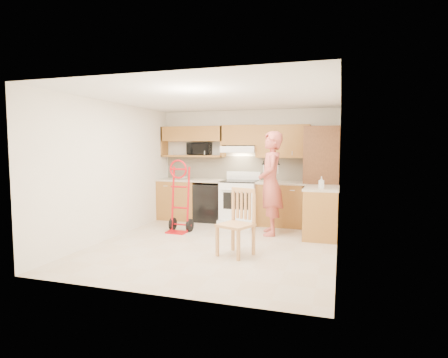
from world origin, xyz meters
The scene contains 28 objects.
floor centered at (0.00, 0.00, -0.01)m, with size 4.00×4.50×0.02m, color beige.
ceiling centered at (0.00, 0.00, 2.51)m, with size 4.00×4.50×0.02m, color white.
wall_back centered at (0.00, 2.26, 1.25)m, with size 4.00×0.02×2.50m, color white.
wall_front centered at (0.00, -2.26, 1.25)m, with size 4.00×0.02×2.50m, color white.
wall_left centered at (-2.01, 0.00, 1.25)m, with size 0.02×4.50×2.50m, color white.
wall_right centered at (2.01, 0.00, 1.25)m, with size 0.02×4.50×2.50m, color white.
backsplash centered at (0.00, 2.23, 1.20)m, with size 3.92×0.03×0.55m, color beige.
lower_cab_left centered at (-1.55, 1.95, 0.45)m, with size 0.90×0.60×0.90m, color olive.
dishwasher centered at (-0.80, 1.95, 0.42)m, with size 0.60×0.60×0.85m, color black.
lower_cab_right centered at (0.83, 1.95, 0.45)m, with size 1.14×0.60×0.90m, color olive.
countertop_left centered at (-1.25, 1.95, 0.92)m, with size 1.50×0.63×0.04m, color #BAAA8F.
countertop_right centered at (0.83, 1.95, 0.92)m, with size 1.14×0.63×0.04m, color #BAAA8F.
cab_return_right centered at (1.70, 1.15, 0.45)m, with size 0.60×1.00×0.90m, color olive.
countertop_return centered at (1.70, 1.15, 0.92)m, with size 0.63×1.00×0.04m, color #BAAA8F.
pantry_tall centered at (1.65, 1.95, 1.05)m, with size 0.70×0.60×2.10m, color brown.
upper_cab_left centered at (-1.25, 2.08, 1.98)m, with size 1.50×0.33×0.34m, color olive.
upper_shelf_mw centered at (-1.25, 2.08, 1.47)m, with size 1.50×0.33×0.04m, color olive.
upper_cab_center centered at (-0.12, 2.08, 1.94)m, with size 0.76×0.33×0.44m, color olive.
upper_cab_right centered at (0.83, 2.08, 1.80)m, with size 1.14×0.33×0.70m, color olive.
range_hood centered at (-0.12, 2.02, 1.63)m, with size 0.76×0.46×0.14m, color white.
knife_strip centered at (0.55, 2.21, 1.24)m, with size 0.40×0.05×0.29m, color black, non-canonical shape.
microwave centered at (-1.09, 2.08, 1.64)m, with size 0.53×0.36×0.29m, color black.
range centered at (-0.05, 1.74, 0.57)m, with size 0.77×1.01×1.13m, color white, non-canonical shape.
person centered at (0.76, 1.07, 0.99)m, with size 0.72×0.47×1.98m, color #B95145.
hand_truck centered at (-1.01, 0.72, 0.65)m, with size 0.51×0.47×1.29m, color red, non-canonical shape.
dining_chair centered at (0.49, -0.48, 0.52)m, with size 0.47×0.51×1.04m, color tan, non-canonical shape.
soap_bottle centered at (1.70, 0.96, 1.05)m, with size 0.10×0.10×0.21m, color white.
bowl centered at (-1.46, 1.95, 0.97)m, with size 0.21×0.21×0.05m, color white.
Camera 1 is at (2.02, -5.94, 1.69)m, focal length 29.84 mm.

